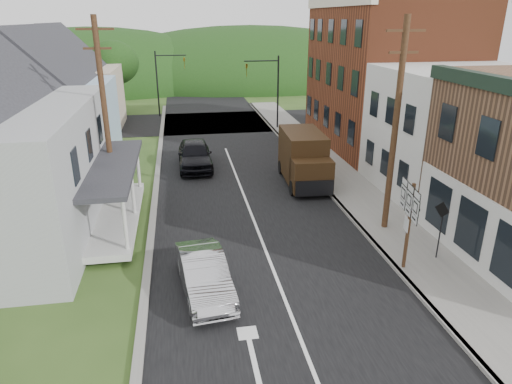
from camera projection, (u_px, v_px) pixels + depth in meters
name	position (u px, v px, depth m)	size (l,w,h in m)	color
ground	(278.00, 283.00, 16.30)	(120.00, 120.00, 0.00)	#2D4719
road	(240.00, 187.00, 25.51)	(9.00, 90.00, 0.02)	black
cross_road	(215.00, 122.00, 41.15)	(60.00, 9.00, 0.02)	black
sidewalk_right	(354.00, 192.00, 24.56)	(2.80, 55.00, 0.15)	slate
curb_right	(330.00, 193.00, 24.35)	(0.20, 55.00, 0.15)	slate
curb_left	(154.00, 205.00, 22.92)	(0.30, 55.00, 0.12)	slate
storefront_white	(460.00, 132.00, 23.80)	(8.00, 7.00, 6.50)	silver
storefront_red	(386.00, 76.00, 31.91)	(8.00, 12.00, 10.00)	brown
house_blue	(53.00, 105.00, 28.92)	(7.14, 8.16, 7.28)	#9CBFD6
house_cream	(74.00, 85.00, 37.12)	(7.14, 8.16, 7.28)	beige
utility_pole_right	(395.00, 127.00, 18.73)	(1.60, 0.26, 9.00)	#472D19
utility_pole_left	(105.00, 115.00, 20.99)	(1.60, 0.26, 9.00)	#472D19
traffic_signal_right	(270.00, 84.00, 37.25)	(2.87, 0.20, 6.00)	black
traffic_signal_left	(164.00, 76.00, 42.36)	(2.87, 0.20, 6.00)	black
tree_left_d	(113.00, 63.00, 42.61)	(4.80, 4.80, 6.94)	#382616
forested_ridge	(199.00, 82.00, 66.92)	(90.00, 30.00, 16.00)	black
silver_sedan	(204.00, 275.00, 15.48)	(1.47, 4.22, 1.39)	#B6B5BA
dark_sedan	(195.00, 155.00, 28.44)	(2.03, 5.04, 1.72)	black
delivery_van	(304.00, 159.00, 25.52)	(2.36, 5.28, 2.90)	black
route_sign_cluster	(409.00, 214.00, 16.28)	(0.37, 1.88, 3.32)	#472D19
warning_sign	(441.00, 222.00, 17.18)	(0.26, 0.61, 2.34)	black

